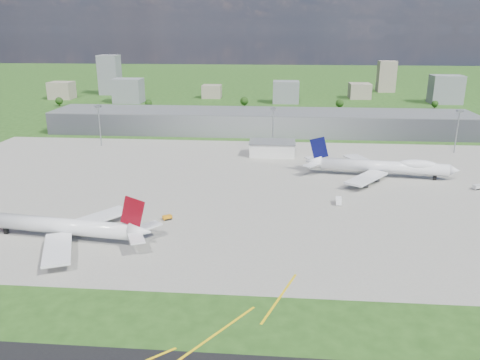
# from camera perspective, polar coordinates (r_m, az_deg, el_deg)

# --- Properties ---
(ground) EXTENTS (1400.00, 1400.00, 0.00)m
(ground) POSITION_cam_1_polar(r_m,az_deg,el_deg) (327.85, 2.33, 5.30)
(ground) COLOR #234816
(ground) RESTS_ON ground
(apron) EXTENTS (360.00, 190.00, 0.08)m
(apron) POSITION_cam_1_polar(r_m,az_deg,el_deg) (221.53, 3.65, -0.93)
(apron) COLOR gray
(apron) RESTS_ON ground
(terminal) EXTENTS (300.00, 42.00, 15.00)m
(terminal) POSITION_cam_1_polar(r_m,az_deg,el_deg) (341.01, 2.46, 7.07)
(terminal) COLOR slate
(terminal) RESTS_ON ground
(ops_building) EXTENTS (26.00, 16.00, 8.00)m
(ops_building) POSITION_cam_1_polar(r_m,az_deg,el_deg) (278.02, 3.94, 3.82)
(ops_building) COLOR silver
(ops_building) RESTS_ON ground
(mast_west) EXTENTS (3.50, 2.00, 25.90)m
(mast_west) POSITION_cam_1_polar(r_m,az_deg,el_deg) (311.11, -16.82, 7.19)
(mast_west) COLOR gray
(mast_west) RESTS_ON ground
(mast_center) EXTENTS (3.50, 2.00, 25.90)m
(mast_center) POSITION_cam_1_polar(r_m,az_deg,el_deg) (289.74, 4.05, 7.17)
(mast_center) COLOR gray
(mast_center) RESTS_ON ground
(mast_east) EXTENTS (3.50, 2.00, 25.90)m
(mast_east) POSITION_cam_1_polar(r_m,az_deg,el_deg) (308.73, 25.05, 6.20)
(mast_east) COLOR gray
(mast_east) RESTS_ON ground
(airliner_red_twin) EXTENTS (67.19, 52.00, 18.44)m
(airliner_red_twin) POSITION_cam_1_polar(r_m,az_deg,el_deg) (176.93, -20.56, -5.38)
(airliner_red_twin) COLOR white
(airliner_red_twin) RESTS_ON ground
(airliner_blue_quad) EXTENTS (75.06, 58.51, 19.60)m
(airliner_blue_quad) POSITION_cam_1_polar(r_m,az_deg,el_deg) (246.21, 17.08, 1.55)
(airliner_blue_quad) COLOR white
(airliner_blue_quad) RESTS_ON ground
(crash_tender) EXTENTS (6.51, 3.03, 3.37)m
(crash_tender) POSITION_cam_1_polar(r_m,az_deg,el_deg) (201.88, -27.06, -4.37)
(crash_tender) COLOR #9A220B
(crash_tender) RESTS_ON ground
(tug_yellow) EXTENTS (4.03, 3.60, 1.75)m
(tug_yellow) POSITION_cam_1_polar(r_m,az_deg,el_deg) (186.28, -8.86, -4.56)
(tug_yellow) COLOR orange
(tug_yellow) RESTS_ON ground
(van_white_near) EXTENTS (2.89, 5.61, 2.74)m
(van_white_near) POSITION_cam_1_polar(r_m,az_deg,el_deg) (204.27, 11.92, -2.56)
(van_white_near) COLOR white
(van_white_near) RESTS_ON ground
(van_white_far) EXTENTS (4.86, 3.71, 2.31)m
(van_white_far) POSITION_cam_1_polar(r_m,az_deg,el_deg) (244.88, 26.97, -0.78)
(van_white_far) COLOR silver
(van_white_far) RESTS_ON ground
(bldg_far_w) EXTENTS (24.00, 20.00, 18.00)m
(bldg_far_w) POSITION_cam_1_polar(r_m,az_deg,el_deg) (546.04, -20.91, 10.17)
(bldg_far_w) COLOR gray
(bldg_far_w) RESTS_ON ground
(bldg_w) EXTENTS (28.00, 22.00, 24.00)m
(bldg_w) POSITION_cam_1_polar(r_m,az_deg,el_deg) (497.67, -13.45, 10.55)
(bldg_w) COLOR slate
(bldg_w) RESTS_ON ground
(bldg_cw) EXTENTS (20.00, 18.00, 14.00)m
(bldg_cw) POSITION_cam_1_polar(r_m,az_deg,el_deg) (518.97, -3.46, 10.73)
(bldg_cw) COLOR gray
(bldg_cw) RESTS_ON ground
(bldg_c) EXTENTS (26.00, 20.00, 22.00)m
(bldg_c) POSITION_cam_1_polar(r_m,az_deg,el_deg) (483.54, 5.61, 10.63)
(bldg_c) COLOR slate
(bldg_c) RESTS_ON ground
(bldg_ce) EXTENTS (22.00, 24.00, 16.00)m
(bldg_ce) POSITION_cam_1_polar(r_m,az_deg,el_deg) (530.69, 14.37, 10.48)
(bldg_ce) COLOR gray
(bldg_ce) RESTS_ON ground
(bldg_e) EXTENTS (30.00, 22.00, 28.00)m
(bldg_e) POSITION_cam_1_polar(r_m,az_deg,el_deg) (520.47, 23.80, 10.07)
(bldg_e) COLOR slate
(bldg_e) RESTS_ON ground
(bldg_tall_w) EXTENTS (22.00, 20.00, 44.00)m
(bldg_tall_w) POSITION_cam_1_polar(r_m,az_deg,el_deg) (566.06, -15.59, 12.24)
(bldg_tall_w) COLOR slate
(bldg_tall_w) RESTS_ON ground
(bldg_tall_e) EXTENTS (20.00, 18.00, 36.00)m
(bldg_tall_e) POSITION_cam_1_polar(r_m,az_deg,el_deg) (595.78, 17.41, 11.95)
(bldg_tall_e) COLOR gray
(bldg_tall_e) RESTS_ON ground
(tree_far_w) EXTENTS (7.20, 7.20, 8.80)m
(tree_far_w) POSITION_cam_1_polar(r_m,az_deg,el_deg) (493.20, -21.19, 8.98)
(tree_far_w) COLOR #382314
(tree_far_w) RESTS_ON ground
(tree_w) EXTENTS (6.75, 6.75, 8.25)m
(tree_w) POSITION_cam_1_polar(r_m,az_deg,el_deg) (456.74, -11.10, 9.18)
(tree_w) COLOR #382314
(tree_w) RESTS_ON ground
(tree_c) EXTENTS (8.10, 8.10, 9.90)m
(tree_c) POSITION_cam_1_polar(r_m,az_deg,el_deg) (455.68, 0.53, 9.61)
(tree_c) COLOR #382314
(tree_c) RESTS_ON ground
(tree_e) EXTENTS (7.65, 7.65, 9.35)m
(tree_e) POSITION_cam_1_polar(r_m,az_deg,el_deg) (453.12, 12.05, 9.14)
(tree_e) COLOR #382314
(tree_e) RESTS_ON ground
(tree_far_e) EXTENTS (6.30, 6.30, 7.70)m
(tree_far_e) POSITION_cam_1_polar(r_m,az_deg,el_deg) (482.43, 22.68, 8.56)
(tree_far_e) COLOR #382314
(tree_far_e) RESTS_ON ground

